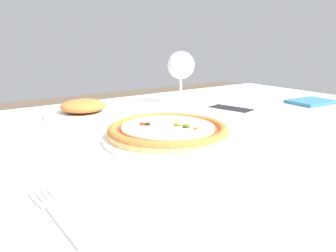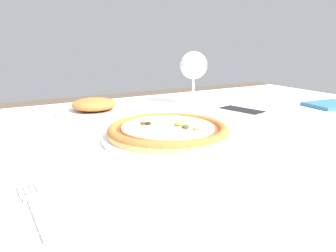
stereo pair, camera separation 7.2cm
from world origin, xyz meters
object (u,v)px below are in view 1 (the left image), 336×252
Objects in this scene: fork at (56,213)px; cell_phone at (231,110)px; dining_table at (209,156)px; wine_glass_far_left at (181,66)px; side_plate at (84,109)px; pizza_plate at (168,132)px.

fork is 0.69m from cell_phone.
dining_table is 0.50m from fork.
wine_glass_far_left is at bearing 40.61° from fork.
side_plate is (-0.38, 0.21, 0.01)m from cell_phone.
side_plate reaches higher than cell_phone.
pizza_plate is 1.64× the size of wine_glass_far_left.
wine_glass_far_left reaches higher than fork.
fork is at bearing -148.79° from pizza_plate.
pizza_plate is at bearing -170.81° from dining_table.
dining_table is 0.37m from wine_glass_far_left.
wine_glass_far_left is 0.35m from side_plate.
dining_table is 8.61× the size of fork.
dining_table is 0.22m from cell_phone.
fork is 0.57m from side_plate.
side_plate is at bearing 124.50° from dining_table.
pizza_plate is at bearing -79.03° from side_plate.
cell_phone is (0.17, 0.10, 0.08)m from dining_table.
wine_glass_far_left reaches higher than pizza_plate.
dining_table is 6.50× the size of side_plate.
cell_phone is at bearing -73.32° from wine_glass_far_left.
pizza_plate is at bearing -159.21° from cell_phone.
dining_table is at bearing 24.67° from fork.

